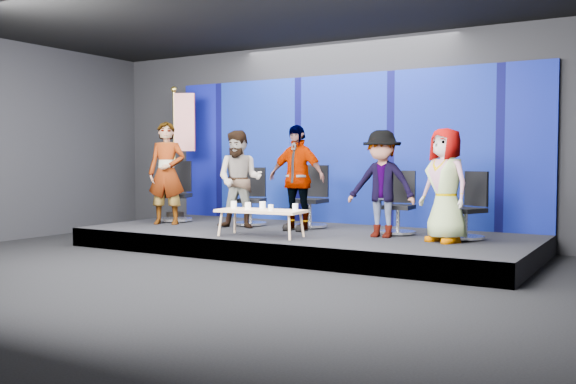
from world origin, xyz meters
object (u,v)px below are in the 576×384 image
at_px(chair_a, 176,202).
at_px(mug_c, 263,205).
at_px(panelist_a, 167,173).
at_px(mug_d, 271,208).
at_px(panelist_e, 445,185).
at_px(chair_b, 251,206).
at_px(flag_stand, 181,148).
at_px(mug_e, 295,207).
at_px(panelist_d, 382,184).
at_px(panelist_c, 296,178).
at_px(coffee_table, 261,212).
at_px(mug_b, 248,206).
at_px(chair_c, 312,207).
at_px(panelist_b, 240,179).
at_px(chair_e, 468,217).
at_px(chair_d, 399,213).
at_px(mug_a, 234,205).

xyz_separation_m(chair_a, mug_c, (2.49, -0.98, 0.09)).
bearing_deg(panelist_a, mug_d, -38.88).
relative_size(chair_a, panelist_e, 0.71).
xyz_separation_m(chair_b, flag_stand, (-1.93, 0.45, 1.01)).
xyz_separation_m(mug_d, mug_e, (0.27, 0.23, 0.01)).
bearing_deg(chair_b, panelist_d, -26.62).
xyz_separation_m(panelist_a, panelist_c, (2.41, 0.31, -0.05)).
bearing_deg(chair_b, flag_stand, 149.89).
distance_m(panelist_e, coffee_table, 2.64).
xyz_separation_m(chair_b, mug_c, (0.95, -1.12, 0.12)).
bearing_deg(chair_b, panelist_a, -172.49).
bearing_deg(mug_e, flag_stand, 155.51).
distance_m(panelist_d, mug_b, 1.97).
bearing_deg(mug_c, mug_b, -124.04).
relative_size(panelist_e, mug_e, 15.80).
height_order(panelist_d, coffee_table, panelist_d).
relative_size(chair_c, panelist_c, 0.62).
height_order(panelist_b, flag_stand, flag_stand).
distance_m(panelist_b, chair_e, 3.66).
relative_size(coffee_table, flag_stand, 0.53).
bearing_deg(mug_b, chair_b, 122.02).
relative_size(chair_a, panelist_b, 0.69).
xyz_separation_m(panelist_d, panelist_e, (0.95, -0.06, 0.00)).
relative_size(chair_c, chair_d, 1.08).
distance_m(panelist_b, mug_b, 1.15).
relative_size(mug_b, flag_stand, 0.04).
bearing_deg(chair_b, mug_e, -53.42).
bearing_deg(chair_d, panelist_a, -173.58).
bearing_deg(mug_c, mug_e, 0.35).
relative_size(chair_b, panelist_c, 0.59).
relative_size(chair_d, chair_e, 1.00).
bearing_deg(mug_d, chair_d, 44.92).
xyz_separation_m(chair_e, mug_b, (-2.88, -1.28, 0.13)).
bearing_deg(panelist_e, chair_e, 92.80).
distance_m(panelist_a, chair_d, 4.08).
relative_size(chair_a, mug_a, 10.08).
relative_size(panelist_b, chair_e, 1.67).
xyz_separation_m(panelist_c, flag_stand, (-2.99, 0.75, 0.50)).
distance_m(panelist_e, mug_a, 3.09).
bearing_deg(mug_c, chair_d, 34.87).
xyz_separation_m(chair_c, panelist_e, (2.45, -0.70, 0.44)).
relative_size(panelist_c, flag_stand, 0.66).
distance_m(chair_a, flag_stand, 1.21).
bearing_deg(mug_d, mug_e, 39.77).
distance_m(mug_a, mug_d, 0.71).
height_order(panelist_b, panelist_c, panelist_c).
bearing_deg(panelist_a, panelist_c, -15.76).
bearing_deg(chair_e, chair_a, -153.72).
relative_size(panelist_e, coffee_table, 1.17).
bearing_deg(mug_b, mug_e, 16.02).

